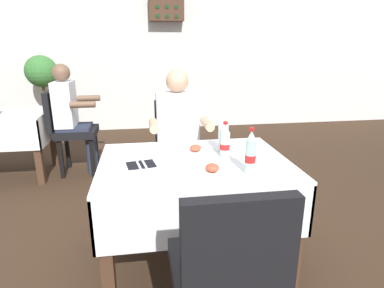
{
  "coord_description": "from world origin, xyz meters",
  "views": [
    {
      "loc": [
        -0.19,
        -1.81,
        1.45
      ],
      "look_at": [
        0.12,
        0.22,
        0.82
      ],
      "focal_mm": 30.13,
      "sensor_mm": 36.0,
      "label": 1
    }
  ],
  "objects_px": {
    "main_dining_table": "(194,184)",
    "background_dining_table": "(1,129)",
    "plate_far_diner": "(196,150)",
    "cola_bottle_primary": "(225,142)",
    "cola_bottle_secondary": "(251,154)",
    "seated_diner_far": "(178,135)",
    "wall_bottle_rack": "(166,7)",
    "background_patron": "(71,113)",
    "napkin_cutlery_set": "(141,164)",
    "beer_glass_left": "(223,136)",
    "chair_far_diner_seat": "(180,148)",
    "chair_near_camera_side": "(226,271)",
    "background_chair_right": "(68,127)",
    "plate_near_camera": "(212,171)",
    "potted_plant_corner": "(43,86)"
  },
  "relations": [
    {
      "from": "seated_diner_far",
      "to": "beer_glass_left",
      "type": "height_order",
      "value": "seated_diner_far"
    },
    {
      "from": "background_dining_table",
      "to": "wall_bottle_rack",
      "type": "height_order",
      "value": "wall_bottle_rack"
    },
    {
      "from": "plate_near_camera",
      "to": "wall_bottle_rack",
      "type": "bearing_deg",
      "value": 89.0
    },
    {
      "from": "chair_far_diner_seat",
      "to": "beer_glass_left",
      "type": "relative_size",
      "value": 4.63
    },
    {
      "from": "main_dining_table",
      "to": "background_dining_table",
      "type": "relative_size",
      "value": 1.18
    },
    {
      "from": "plate_near_camera",
      "to": "plate_far_diner",
      "type": "bearing_deg",
      "value": 94.47
    },
    {
      "from": "chair_near_camera_side",
      "to": "seated_diner_far",
      "type": "bearing_deg",
      "value": 90.76
    },
    {
      "from": "plate_far_diner",
      "to": "beer_glass_left",
      "type": "relative_size",
      "value": 1.2
    },
    {
      "from": "wall_bottle_rack",
      "to": "background_patron",
      "type": "bearing_deg",
      "value": -123.7
    },
    {
      "from": "napkin_cutlery_set",
      "to": "wall_bottle_rack",
      "type": "height_order",
      "value": "wall_bottle_rack"
    },
    {
      "from": "plate_near_camera",
      "to": "background_dining_table",
      "type": "distance_m",
      "value": 2.85
    },
    {
      "from": "main_dining_table",
      "to": "cola_bottle_secondary",
      "type": "height_order",
      "value": "cola_bottle_secondary"
    },
    {
      "from": "chair_far_diner_seat",
      "to": "background_chair_right",
      "type": "height_order",
      "value": "same"
    },
    {
      "from": "beer_glass_left",
      "to": "background_chair_right",
      "type": "relative_size",
      "value": 0.22
    },
    {
      "from": "cola_bottle_primary",
      "to": "background_chair_right",
      "type": "distance_m",
      "value": 2.29
    },
    {
      "from": "chair_far_diner_seat",
      "to": "background_chair_right",
      "type": "bearing_deg",
      "value": 139.77
    },
    {
      "from": "chair_far_diner_seat",
      "to": "napkin_cutlery_set",
      "type": "height_order",
      "value": "chair_far_diner_seat"
    },
    {
      "from": "plate_far_diner",
      "to": "background_dining_table",
      "type": "distance_m",
      "value": 2.56
    },
    {
      "from": "seated_diner_far",
      "to": "plate_near_camera",
      "type": "bearing_deg",
      "value": -84.76
    },
    {
      "from": "cola_bottle_secondary",
      "to": "background_patron",
      "type": "bearing_deg",
      "value": 123.86
    },
    {
      "from": "beer_glass_left",
      "to": "wall_bottle_rack",
      "type": "xyz_separation_m",
      "value": [
        -0.09,
        3.57,
        1.18
      ]
    },
    {
      "from": "seated_diner_far",
      "to": "wall_bottle_rack",
      "type": "bearing_deg",
      "value": 86.99
    },
    {
      "from": "chair_near_camera_side",
      "to": "plate_far_diner",
      "type": "bearing_deg",
      "value": 87.83
    },
    {
      "from": "potted_plant_corner",
      "to": "background_patron",
      "type": "bearing_deg",
      "value": -65.79
    },
    {
      "from": "seated_diner_far",
      "to": "cola_bottle_primary",
      "type": "relative_size",
      "value": 5.17
    },
    {
      "from": "napkin_cutlery_set",
      "to": "seated_diner_far",
      "type": "bearing_deg",
      "value": 67.32
    },
    {
      "from": "chair_near_camera_side",
      "to": "seated_diner_far",
      "type": "distance_m",
      "value": 1.58
    },
    {
      "from": "chair_far_diner_seat",
      "to": "background_patron",
      "type": "relative_size",
      "value": 0.77
    },
    {
      "from": "plate_far_diner",
      "to": "background_patron",
      "type": "bearing_deg",
      "value": 124.63
    },
    {
      "from": "beer_glass_left",
      "to": "chair_far_diner_seat",
      "type": "bearing_deg",
      "value": 107.95
    },
    {
      "from": "plate_far_diner",
      "to": "cola_bottle_primary",
      "type": "bearing_deg",
      "value": -37.58
    },
    {
      "from": "chair_near_camera_side",
      "to": "background_dining_table",
      "type": "bearing_deg",
      "value": 125.32
    },
    {
      "from": "cola_bottle_primary",
      "to": "background_chair_right",
      "type": "relative_size",
      "value": 0.25
    },
    {
      "from": "chair_near_camera_side",
      "to": "napkin_cutlery_set",
      "type": "height_order",
      "value": "chair_near_camera_side"
    },
    {
      "from": "beer_glass_left",
      "to": "wall_bottle_rack",
      "type": "height_order",
      "value": "wall_bottle_rack"
    },
    {
      "from": "cola_bottle_secondary",
      "to": "napkin_cutlery_set",
      "type": "distance_m",
      "value": 0.67
    },
    {
      "from": "beer_glass_left",
      "to": "cola_bottle_primary",
      "type": "xyz_separation_m",
      "value": [
        -0.02,
        -0.12,
        -0.0
      ]
    },
    {
      "from": "background_dining_table",
      "to": "main_dining_table",
      "type": "bearing_deg",
      "value": -44.05
    },
    {
      "from": "cola_bottle_primary",
      "to": "background_dining_table",
      "type": "xyz_separation_m",
      "value": [
        -2.1,
        1.81,
        -0.29
      ]
    },
    {
      "from": "plate_near_camera",
      "to": "beer_glass_left",
      "type": "height_order",
      "value": "beer_glass_left"
    },
    {
      "from": "background_patron",
      "to": "beer_glass_left",
      "type": "bearing_deg",
      "value": -51.36
    },
    {
      "from": "cola_bottle_primary",
      "to": "napkin_cutlery_set",
      "type": "xyz_separation_m",
      "value": [
        -0.55,
        -0.06,
        -0.1
      ]
    },
    {
      "from": "chair_near_camera_side",
      "to": "background_dining_table",
      "type": "height_order",
      "value": "chair_near_camera_side"
    },
    {
      "from": "main_dining_table",
      "to": "potted_plant_corner",
      "type": "xyz_separation_m",
      "value": [
        -1.83,
        3.41,
        0.26
      ]
    },
    {
      "from": "chair_far_diner_seat",
      "to": "background_chair_right",
      "type": "relative_size",
      "value": 1.0
    },
    {
      "from": "chair_far_diner_seat",
      "to": "potted_plant_corner",
      "type": "xyz_separation_m",
      "value": [
        -1.83,
        2.57,
        0.28
      ]
    },
    {
      "from": "chair_near_camera_side",
      "to": "napkin_cutlery_set",
      "type": "bearing_deg",
      "value": 112.99
    },
    {
      "from": "potted_plant_corner",
      "to": "wall_bottle_rack",
      "type": "xyz_separation_m",
      "value": [
        1.97,
        0.31,
        1.2
      ]
    },
    {
      "from": "plate_near_camera",
      "to": "cola_bottle_secondary",
      "type": "xyz_separation_m",
      "value": [
        0.21,
        -0.03,
        0.1
      ]
    },
    {
      "from": "background_patron",
      "to": "chair_near_camera_side",
      "type": "bearing_deg",
      "value": -67.21
    }
  ]
}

